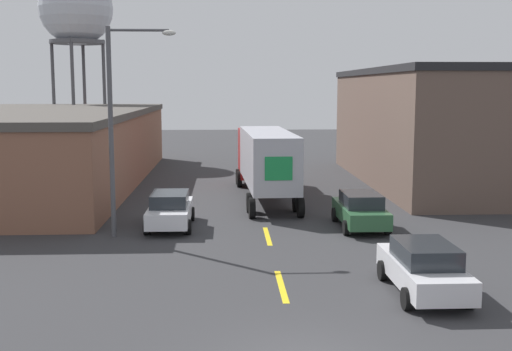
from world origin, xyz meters
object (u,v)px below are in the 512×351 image
(semi_truck, at_px, (265,157))
(parked_car_right_mid, at_px, (360,210))
(parked_car_left_far, at_px, (170,209))
(parked_car_right_near, at_px, (424,267))
(water_tower, at_px, (76,10))
(street_lamp, at_px, (118,117))

(semi_truck, xyz_separation_m, parked_car_right_mid, (3.75, -7.81, -1.50))
(semi_truck, height_order, parked_car_left_far, semi_truck)
(semi_truck, xyz_separation_m, parked_car_right_near, (3.75, -16.93, -1.50))
(semi_truck, relative_size, water_tower, 0.80)
(semi_truck, height_order, street_lamp, street_lamp)
(parked_car_right_mid, height_order, water_tower, water_tower)
(parked_car_right_mid, distance_m, parked_car_left_far, 8.40)
(water_tower, bearing_deg, parked_car_left_far, -70.15)
(semi_truck, distance_m, parked_car_right_near, 17.40)
(parked_car_right_mid, xyz_separation_m, water_tower, (-18.37, 28.13, 11.74))
(parked_car_right_mid, bearing_deg, semi_truck, 115.66)
(semi_truck, height_order, parked_car_right_near, semi_truck)
(parked_car_left_far, xyz_separation_m, parked_car_right_near, (8.38, -9.59, 0.00))
(semi_truck, distance_m, parked_car_right_mid, 8.79)
(parked_car_right_near, distance_m, street_lamp, 13.63)
(parked_car_right_near, distance_m, water_tower, 43.16)
(water_tower, bearing_deg, parked_car_right_mid, -56.86)
(parked_car_right_mid, relative_size, water_tower, 0.29)
(semi_truck, height_order, parked_car_right_mid, semi_truck)
(parked_car_left_far, height_order, water_tower, water_tower)
(parked_car_right_mid, bearing_deg, parked_car_left_far, 176.78)
(semi_truck, bearing_deg, street_lamp, -128.30)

